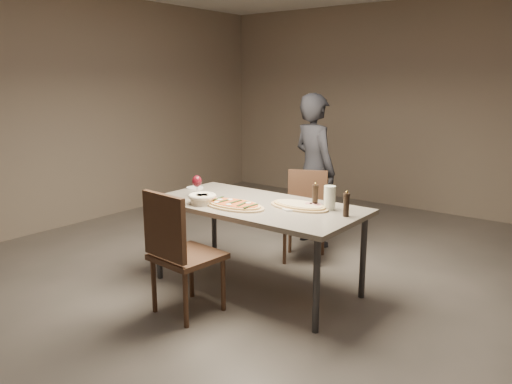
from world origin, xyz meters
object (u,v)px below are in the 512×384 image
Objects in this scene: ham_pizza at (299,206)px; bread_basket at (202,198)px; dining_table at (256,210)px; carafe at (330,198)px; chair_far at (306,210)px; diner at (314,170)px; chair_near at (178,247)px; pepper_mill_left at (346,204)px; zucchini_pizza at (234,205)px.

ham_pizza is 2.23× the size of bread_basket.
dining_table is 0.64m from carafe.
carafe is at bearing 26.79° from bread_basket.
dining_table is 0.94m from chair_far.
carafe is 0.12× the size of diner.
carafe is 1.25m from chair_near.
ham_pizza is 0.81m from bread_basket.
carafe is 1.40m from diner.
chair_far is at bearing 132.60° from carafe.
chair_near is (-0.93, -0.87, -0.30)m from pepper_mill_left.
dining_table is 1.36m from diner.
bread_basket is 1.06m from carafe.
bread_basket is at bearing -141.91° from dining_table.
diner is at bearing 126.00° from carafe.
dining_table is 0.80m from chair_near.
carafe reaches higher than zucchini_pizza.
carafe is (0.94, 0.48, 0.05)m from bread_basket.
ham_pizza is 1.04m from chair_near.
diner is (-0.24, 1.33, 0.12)m from dining_table.
zucchini_pizza is 0.35× the size of diner.
chair_far is (-0.43, 0.80, -0.27)m from ham_pizza.
pepper_mill_left is at bearing 152.15° from diner.
bread_basket is (-0.27, -0.09, 0.03)m from zucchini_pizza.
bread_basket is (-0.35, -0.28, 0.11)m from dining_table.
ham_pizza is 0.95m from chair_far.
pepper_mill_left is at bearing 18.34° from bread_basket.
pepper_mill_left reaches higher than zucchini_pizza.
diner reaches higher than carafe.
chair_far is (0.07, 1.69, -0.05)m from chair_near.
zucchini_pizza reaches higher than dining_table.
pepper_mill_left is (1.14, 0.38, 0.04)m from bread_basket.
chair_near reaches higher than ham_pizza.
zucchini_pizza is 0.66× the size of chair_far.
carafe reaches higher than chair_far.
diner reaches higher than ham_pizza.
diner reaches higher than chair_far.
diner reaches higher than zucchini_pizza.
pepper_mill_left is 1.60m from diner.
carafe is (0.23, 0.09, 0.08)m from ham_pizza.
bread_basket is 1.26m from chair_far.
dining_table is 3.44× the size of ham_pizza.
pepper_mill_left is at bearing 111.66° from chair_far.
carafe is at bearing 18.63° from dining_table.
bread_basket is at bearing 117.78° from chair_near.
dining_table is 2.05× the size of chair_far.
carafe reaches higher than bread_basket.
zucchini_pizza is 0.78m from carafe.
chair_far is at bearing 134.03° from diner.
ham_pizza is at bearing 17.46° from dining_table.
diner is at bearing 82.58° from zucchini_pizza.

